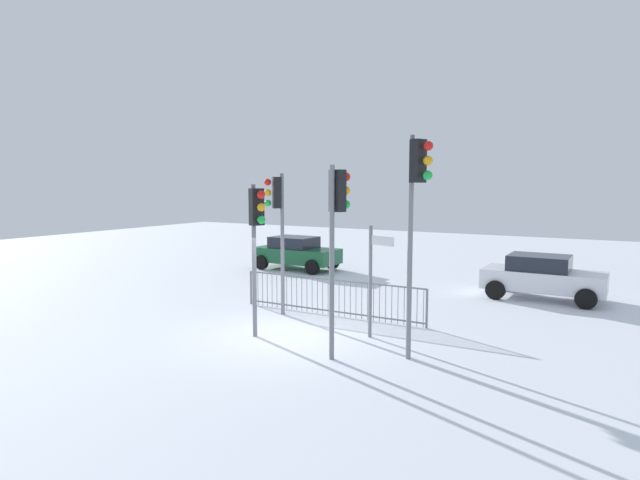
{
  "coord_description": "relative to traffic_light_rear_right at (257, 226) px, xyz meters",
  "views": [
    {
      "loc": [
        7.29,
        -10.89,
        3.81
      ],
      "look_at": [
        -0.78,
        3.13,
        2.11
      ],
      "focal_mm": 29.64,
      "sensor_mm": 36.0,
      "label": 1
    }
  ],
  "objects": [
    {
      "name": "direction_sign_post",
      "position": [
        2.47,
        1.42,
        -1.22
      ],
      "size": [
        0.75,
        0.3,
        2.81
      ],
      "rotation": [
        0.0,
        0.0,
        -0.33
      ],
      "color": "slate",
      "rests_on": "ground"
    },
    {
      "name": "traffic_light_rear_left",
      "position": [
        -0.91,
        2.22,
        0.23
      ],
      "size": [
        0.47,
        0.46,
        4.13
      ],
      "rotation": [
        0.0,
        0.0,
        2.33
      ],
      "color": "slate",
      "rests_on": "ground"
    },
    {
      "name": "traffic_light_mid_left",
      "position": [
        2.42,
        -0.37,
        0.3
      ],
      "size": [
        0.37,
        0.55,
        4.22
      ],
      "rotation": [
        0.0,
        0.0,
        5.98
      ],
      "color": "slate",
      "rests_on": "ground"
    },
    {
      "name": "ground_plane",
      "position": [
        0.47,
        0.52,
        -2.8
      ],
      "size": [
        60.0,
        60.0,
        0.0
      ],
      "primitive_type": "plane",
      "color": "white"
    },
    {
      "name": "car_green_trailing",
      "position": [
        -4.93,
        9.52,
        -2.03
      ],
      "size": [
        3.84,
        2.0,
        1.47
      ],
      "rotation": [
        0.0,
        0.0,
        -0.02
      ],
      "color": "#195933",
      "rests_on": "ground"
    },
    {
      "name": "traffic_light_rear_right",
      "position": [
        0.0,
        0.0,
        0.0
      ],
      "size": [
        0.53,
        0.4,
        3.82
      ],
      "rotation": [
        0.0,
        0.0,
        4.26
      ],
      "color": "slate",
      "rests_on": "ground"
    },
    {
      "name": "pedestrian_guard_railing",
      "position": [
        0.47,
        2.93,
        -2.24
      ],
      "size": [
        5.86,
        0.1,
        1.07
      ],
      "rotation": [
        0.0,
        0.0,
        0.01
      ],
      "color": "slate",
      "rests_on": "ground"
    },
    {
      "name": "traffic_light_mid_right",
      "position": [
        3.96,
        0.31,
        0.75
      ],
      "size": [
        0.55,
        0.37,
        4.85
      ],
      "rotation": [
        0.0,
        0.0,
        4.43
      ],
      "color": "slate",
      "rests_on": "ground"
    },
    {
      "name": "car_white_mid",
      "position": [
        5.53,
        8.35,
        -2.03
      ],
      "size": [
        3.83,
        1.97,
        1.47
      ],
      "rotation": [
        0.0,
        0.0,
        -0.02
      ],
      "color": "silver",
      "rests_on": "ground"
    }
  ]
}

